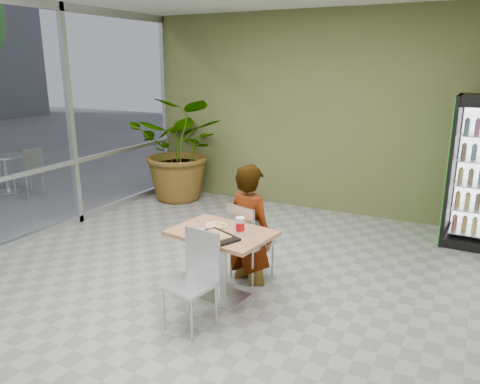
% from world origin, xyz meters
% --- Properties ---
extents(ground, '(7.00, 7.00, 0.00)m').
position_xyz_m(ground, '(0.00, 0.00, 0.00)').
color(ground, gray).
rests_on(ground, ground).
extents(room_envelope, '(6.00, 7.00, 3.20)m').
position_xyz_m(room_envelope, '(0.00, 0.00, 1.60)').
color(room_envelope, silver).
rests_on(room_envelope, ground).
extents(dining_table, '(1.08, 0.82, 0.75)m').
position_xyz_m(dining_table, '(0.18, 0.03, 0.54)').
color(dining_table, '#B5744D').
rests_on(dining_table, ground).
extents(chair_far, '(0.49, 0.50, 0.90)m').
position_xyz_m(chair_far, '(0.20, 0.55, 0.52)').
color(chair_far, silver).
rests_on(chair_far, ground).
extents(chair_near, '(0.46, 0.46, 0.91)m').
position_xyz_m(chair_near, '(0.21, -0.49, 0.53)').
color(chair_near, silver).
rests_on(chair_near, ground).
extents(seated_woman, '(0.69, 0.55, 1.64)m').
position_xyz_m(seated_woman, '(0.23, 0.59, 0.52)').
color(seated_woman, black).
rests_on(seated_woman, ground).
extents(pizza_plate, '(0.29, 0.22, 0.03)m').
position_xyz_m(pizza_plate, '(0.06, 0.14, 0.77)').
color(pizza_plate, silver).
rests_on(pizza_plate, dining_table).
extents(soda_cup, '(0.09, 0.09, 0.16)m').
position_xyz_m(soda_cup, '(0.38, 0.07, 0.83)').
color(soda_cup, silver).
rests_on(soda_cup, dining_table).
extents(napkin_stack, '(0.17, 0.17, 0.02)m').
position_xyz_m(napkin_stack, '(-0.03, -0.10, 0.76)').
color(napkin_stack, silver).
rests_on(napkin_stack, dining_table).
extents(cafeteria_tray, '(0.51, 0.45, 0.02)m').
position_xyz_m(cafeteria_tray, '(0.22, -0.17, 0.76)').
color(cafeteria_tray, black).
rests_on(cafeteria_tray, dining_table).
extents(potted_plant, '(1.91, 1.74, 1.84)m').
position_xyz_m(potted_plant, '(-2.29, 2.96, 0.92)').
color(potted_plant, '#2E6428').
rests_on(potted_plant, ground).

